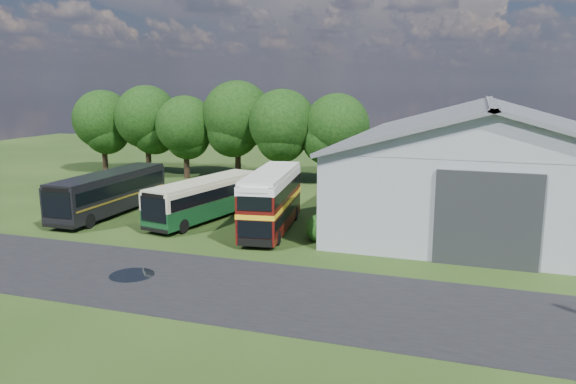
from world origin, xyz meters
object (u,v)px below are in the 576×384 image
(bus_green_single, at_px, (205,198))
(bus_dark_single, at_px, (110,192))
(storage_shed, at_px, (487,158))
(bus_maroon_double, at_px, (271,201))

(bus_green_single, height_order, bus_dark_single, bus_dark_single)
(storage_shed, distance_m, bus_maroon_double, 15.78)
(storage_shed, relative_size, bus_dark_single, 2.25)
(storage_shed, bearing_deg, bus_green_single, -157.92)
(bus_maroon_double, distance_m, bus_dark_single, 12.68)
(bus_green_single, xyz_separation_m, bus_maroon_double, (5.41, -1.36, 0.44))
(bus_green_single, relative_size, bus_maroon_double, 1.13)
(bus_green_single, distance_m, bus_dark_single, 7.29)
(storage_shed, height_order, bus_dark_single, storage_shed)
(bus_green_single, bearing_deg, bus_dark_single, -162.81)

